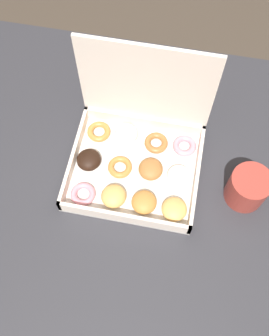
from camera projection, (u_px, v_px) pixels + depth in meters
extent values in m
plane|color=#42382D|center=(139.00, 250.00, 1.60)|extent=(8.00, 8.00, 0.00)
cube|color=#2D2D33|center=(143.00, 180.00, 0.96)|extent=(1.15, 0.84, 0.03)
cylinder|color=#2D2D33|center=(22.00, 106.00, 1.49)|extent=(0.06, 0.06, 0.70)
cube|color=silver|center=(134.00, 171.00, 0.95)|extent=(0.30, 0.26, 0.01)
cube|color=silver|center=(124.00, 218.00, 0.88)|extent=(0.30, 0.01, 0.04)
cube|color=silver|center=(144.00, 122.00, 0.98)|extent=(0.30, 0.01, 0.04)
cube|color=silver|center=(74.00, 156.00, 0.94)|extent=(0.01, 0.26, 0.04)
cube|color=silver|center=(197.00, 178.00, 0.92)|extent=(0.01, 0.26, 0.04)
cube|color=silver|center=(146.00, 84.00, 0.86)|extent=(0.30, 0.01, 0.24)
torus|color=pink|center=(83.00, 194.00, 0.91)|extent=(0.06, 0.06, 0.01)
ellipsoid|color=tan|center=(114.00, 196.00, 0.90)|extent=(0.06, 0.06, 0.03)
ellipsoid|color=#B77A38|center=(144.00, 202.00, 0.89)|extent=(0.06, 0.06, 0.03)
ellipsoid|color=tan|center=(174.00, 209.00, 0.89)|extent=(0.06, 0.06, 0.03)
ellipsoid|color=black|center=(89.00, 160.00, 0.94)|extent=(0.06, 0.06, 0.03)
torus|color=#B77A38|center=(120.00, 167.00, 0.94)|extent=(0.06, 0.06, 0.01)
ellipsoid|color=#9E6633|center=(151.00, 169.00, 0.93)|extent=(0.06, 0.06, 0.03)
ellipsoid|color=white|center=(179.00, 176.00, 0.93)|extent=(0.06, 0.06, 0.03)
torus|color=#B77A38|center=(99.00, 132.00, 0.98)|extent=(0.06, 0.06, 0.01)
ellipsoid|color=white|center=(126.00, 134.00, 0.97)|extent=(0.06, 0.06, 0.03)
torus|color=#9E6633|center=(156.00, 143.00, 0.97)|extent=(0.06, 0.06, 0.02)
torus|color=pink|center=(184.00, 146.00, 0.97)|extent=(0.06, 0.06, 0.02)
cylinder|color=#A3382D|center=(248.00, 187.00, 0.89)|extent=(0.09, 0.09, 0.09)
cylinder|color=black|center=(252.00, 180.00, 0.85)|extent=(0.08, 0.08, 0.01)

